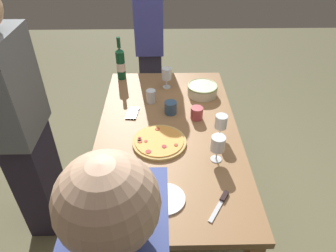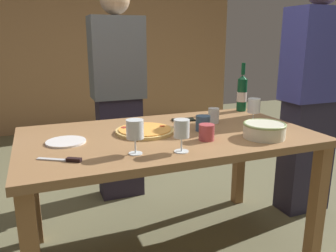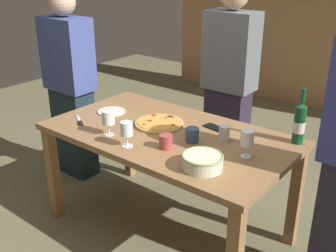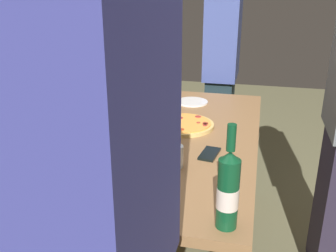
# 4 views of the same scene
# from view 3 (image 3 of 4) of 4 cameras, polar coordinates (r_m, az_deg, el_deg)

# --- Properties ---
(ground_plane) EXTENTS (8.00, 8.00, 0.00)m
(ground_plane) POSITION_cam_3_polar(r_m,az_deg,el_deg) (2.99, -0.00, -14.12)
(ground_plane) COLOR #6C6949
(dining_table) EXTENTS (1.60, 0.90, 0.75)m
(dining_table) POSITION_cam_3_polar(r_m,az_deg,el_deg) (2.65, -0.00, -2.68)
(dining_table) COLOR #946A42
(dining_table) RESTS_ON ground
(pizza) EXTENTS (0.33, 0.33, 0.03)m
(pizza) POSITION_cam_3_polar(r_m,az_deg,el_deg) (2.71, -1.22, 0.38)
(pizza) COLOR #DBB666
(pizza) RESTS_ON dining_table
(serving_bowl) EXTENTS (0.23, 0.23, 0.08)m
(serving_bowl) POSITION_cam_3_polar(r_m,az_deg,el_deg) (2.16, 4.89, -4.93)
(serving_bowl) COLOR silver
(serving_bowl) RESTS_ON dining_table
(wine_bottle) EXTENTS (0.07, 0.07, 0.35)m
(wine_bottle) POSITION_cam_3_polar(r_m,az_deg,el_deg) (2.54, 18.09, 0.47)
(wine_bottle) COLOR #0F4626
(wine_bottle) RESTS_ON dining_table
(wine_glass_near_pizza) EXTENTS (0.08, 0.08, 0.16)m
(wine_glass_near_pizza) POSITION_cam_3_polar(r_m,az_deg,el_deg) (2.55, -8.44, 1.12)
(wine_glass_near_pizza) COLOR white
(wine_glass_near_pizza) RESTS_ON dining_table
(wine_glass_by_bottle) EXTENTS (0.08, 0.08, 0.16)m
(wine_glass_by_bottle) POSITION_cam_3_polar(r_m,az_deg,el_deg) (2.29, 11.13, -1.75)
(wine_glass_by_bottle) COLOR white
(wine_glass_by_bottle) RESTS_ON dining_table
(wine_glass_far_left) EXTENTS (0.07, 0.07, 0.16)m
(wine_glass_far_left) POSITION_cam_3_polar(r_m,az_deg,el_deg) (2.39, -5.88, -0.50)
(wine_glass_far_left) COLOR white
(wine_glass_far_left) RESTS_ON dining_table
(cup_amber) EXTENTS (0.08, 0.08, 0.08)m
(cup_amber) POSITION_cam_3_polar(r_m,az_deg,el_deg) (2.38, -0.31, -2.22)
(cup_amber) COLOR #B04146
(cup_amber) RESTS_ON dining_table
(cup_ceramic) EXTENTS (0.07, 0.07, 0.09)m
(cup_ceramic) POSITION_cam_3_polar(r_m,az_deg,el_deg) (2.50, 7.97, -1.02)
(cup_ceramic) COLOR white
(cup_ceramic) RESTS_ON dining_table
(cup_spare) EXTENTS (0.08, 0.08, 0.09)m
(cup_spare) POSITION_cam_3_polar(r_m,az_deg,el_deg) (2.47, 3.43, -1.27)
(cup_spare) COLOR #375575
(cup_spare) RESTS_ON dining_table
(side_plate) EXTENTS (0.20, 0.20, 0.01)m
(side_plate) POSITION_cam_3_polar(r_m,az_deg,el_deg) (2.97, -8.00, 2.04)
(side_plate) COLOR white
(side_plate) RESTS_ON dining_table
(cell_phone) EXTENTS (0.15, 0.09, 0.01)m
(cell_phone) POSITION_cam_3_polar(r_m,az_deg,el_deg) (2.68, 6.57, -0.20)
(cell_phone) COLOR black
(cell_phone) RESTS_ON dining_table
(pizza_knife) EXTENTS (0.19, 0.13, 0.02)m
(pizza_knife) POSITION_cam_3_polar(r_m,az_deg,el_deg) (2.83, -12.34, 0.63)
(pizza_knife) COLOR silver
(pizza_knife) RESTS_ON dining_table
(person_host) EXTENTS (0.42, 0.24, 1.58)m
(person_host) POSITION_cam_3_polar(r_m,az_deg,el_deg) (3.47, -13.65, 5.40)
(person_host) COLOR #1C2D34
(person_host) RESTS_ON ground
(person_guest_left) EXTENTS (0.40, 0.24, 1.65)m
(person_guest_left) POSITION_cam_3_polar(r_m,az_deg,el_deg) (3.31, 8.60, 5.68)
(person_guest_left) COLOR #292234
(person_guest_left) RESTS_ON ground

